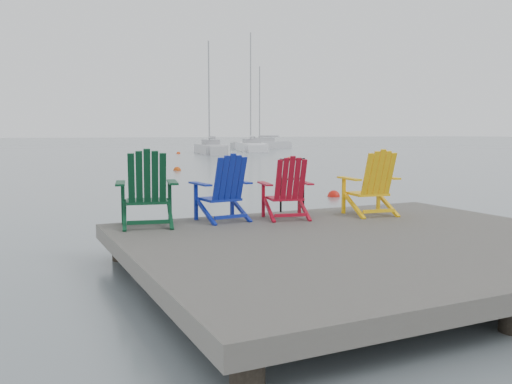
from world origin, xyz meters
name	(u,v)px	position (x,y,z in m)	size (l,w,h in m)	color
ground	(367,275)	(0.00, 0.00, 0.00)	(400.00, 400.00, 0.00)	slate
dock	(368,249)	(0.00, 0.00, 0.35)	(6.00, 5.00, 1.40)	#312F2B
handrail	(292,179)	(0.25, 2.45, 1.04)	(0.48, 0.04, 0.90)	black
chair_green	(147,189)	(-2.36, 1.96, 1.04)	(0.98, 0.92, 1.08)	#0A381F
chair_blue	(224,188)	(-1.20, 1.97, 1.00)	(0.84, 0.79, 1.00)	#0E1F93
chair_red	(287,188)	(-0.24, 1.73, 0.98)	(0.86, 0.82, 0.95)	#A20B1F
chair_yellow	(372,183)	(1.18, 1.48, 1.02)	(0.90, 0.85, 1.04)	yellow
sailboat_near	(210,149)	(12.52, 39.29, 0.36)	(3.21, 7.39, 10.05)	#BCBBC0
sailboat_mid	(251,147)	(18.77, 44.19, 0.36)	(4.94, 9.03, 12.05)	white
sailboat_far	(262,145)	(23.80, 51.97, 0.36)	(7.11, 2.79, 9.75)	silver
buoy_a	(334,197)	(4.41, 7.46, 0.00)	(0.36, 0.36, 0.36)	red
buoy_b	(177,170)	(3.53, 19.79, 0.00)	(0.37, 0.37, 0.37)	#BB410B
buoy_c	(289,159)	(13.65, 26.99, 0.00)	(0.34, 0.34, 0.34)	red
buoy_d	(178,154)	(9.84, 40.00, 0.00)	(0.36, 0.36, 0.36)	#F0420E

